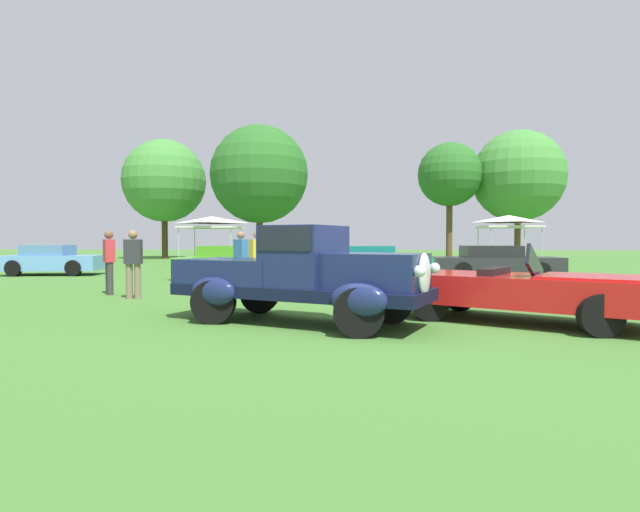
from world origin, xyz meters
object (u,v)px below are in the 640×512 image
show_car_teal (369,263)px  canopy_tent_center_field (509,221)px  canopy_tent_left_field (212,222)px  spectator_near_truck (258,260)px  neighbor_convertible (526,290)px  spectator_by_row (109,260)px  feature_pickup_truck (300,274)px  show_car_lime (229,263)px  show_car_charcoal (495,262)px  spectator_between_cars (241,258)px  spectator_far_side (133,262)px  show_car_skyblue (51,260)px

show_car_teal → canopy_tent_center_field: bearing=48.5°
show_car_teal → canopy_tent_left_field: bearing=132.6°
canopy_tent_left_field → spectator_near_truck: bearing=-70.1°
neighbor_convertible → spectator_by_row: 10.24m
feature_pickup_truck → spectator_near_truck: feature_pickup_truck is taller
show_car_lime → show_car_charcoal: (9.77, 1.06, 0.00)m
spectator_by_row → canopy_tent_center_field: (14.60, 13.90, 1.51)m
show_car_lime → spectator_between_cars: 4.01m
show_car_lime → show_car_charcoal: size_ratio=0.86×
show_car_teal → spectator_near_truck: bearing=-121.0°
show_car_charcoal → spectator_far_side: 12.82m
show_car_lime → spectator_by_row: 5.49m
show_car_lime → spectator_between_cars: bearing=-71.5°
feature_pickup_truck → canopy_tent_left_field: size_ratio=1.55×
spectator_between_cars → canopy_tent_center_field: bearing=47.9°
canopy_tent_center_field → show_car_teal: bearing=-131.5°
feature_pickup_truck → spectator_far_side: 5.58m
spectator_near_truck → spectator_far_side: size_ratio=1.00×
show_car_lime → spectator_far_side: 6.08m
show_car_lime → show_car_teal: 5.09m
show_car_charcoal → spectator_by_row: size_ratio=2.73×
spectator_by_row → canopy_tent_center_field: 20.21m
spectator_between_cars → spectator_by_row: 3.49m
neighbor_convertible → spectator_near_truck: size_ratio=2.76×
spectator_between_cars → show_car_charcoal: bearing=29.7°
show_car_lime → neighbor_convertible: bearing=-50.5°
neighbor_convertible → show_car_skyblue: neighbor_convertible is taller
show_car_teal → spectator_near_truck: size_ratio=2.60×
spectator_between_cars → canopy_tent_left_field: bearing=108.8°
spectator_by_row → spectator_far_side: 1.37m
feature_pickup_truck → neighbor_convertible: (3.95, 0.30, -0.29)m
spectator_near_truck → spectator_by_row: bearing=-177.5°
show_car_lime → canopy_tent_left_field: bearing=109.0°
neighbor_convertible → canopy_tent_center_field: 18.68m
neighbor_convertible → spectator_between_cars: (-6.20, 5.27, 0.33)m
neighbor_convertible → show_car_charcoal: size_ratio=1.01×
show_car_skyblue → spectator_far_side: bearing=-48.8°
neighbor_convertible → spectator_near_truck: 6.88m
show_car_lime → show_car_teal: bearing=2.8°
show_car_skyblue → show_car_teal: same height
show_car_teal → canopy_tent_center_field: 11.54m
show_car_skyblue → spectator_between_cars: spectator_between_cars is taller
spectator_by_row → spectator_far_side: (1.04, -0.89, 0.00)m
show_car_skyblue → show_car_lime: same height
neighbor_convertible → show_car_teal: size_ratio=1.06×
neighbor_convertible → show_car_charcoal: 10.38m
show_car_teal → spectator_by_row: (-7.05, -5.36, 0.31)m
spectator_near_truck → spectator_far_side: (-2.89, -1.06, 0.00)m
neighbor_convertible → show_car_skyblue: bearing=144.5°
neighbor_convertible → spectator_near_truck: bearing=143.2°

